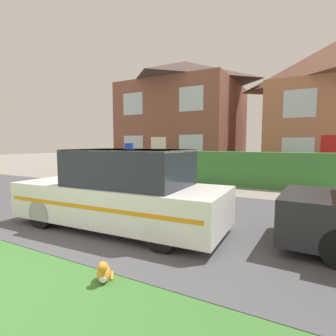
# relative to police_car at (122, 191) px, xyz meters

# --- Properties ---
(road_strip) EXTENTS (28.00, 5.79, 0.01)m
(road_strip) POSITION_rel_police_car_xyz_m (-0.05, 1.32, -0.75)
(road_strip) COLOR #4C4C51
(road_strip) RESTS_ON ground
(garden_hedge) EXTENTS (8.63, 0.55, 1.39)m
(garden_hedge) POSITION_rel_police_car_xyz_m (-0.09, 6.46, -0.06)
(garden_hedge) COLOR #3D7F38
(garden_hedge) RESTS_ON ground
(police_car) EXTENTS (4.44, 1.81, 1.71)m
(police_car) POSITION_rel_police_car_xyz_m (0.00, 0.00, 0.00)
(police_car) COLOR black
(police_car) RESTS_ON road_strip
(cat) EXTENTS (0.29, 0.37, 0.32)m
(cat) POSITION_rel_police_car_xyz_m (1.13, -1.79, -0.62)
(cat) COLOR orange
(cat) RESTS_ON ground
(house_left) EXTENTS (7.28, 7.00, 7.22)m
(house_left) POSITION_rel_police_car_xyz_m (-4.31, 12.35, 2.92)
(house_left) COLOR brown
(house_left) RESTS_ON ground
(wheelie_bin) EXTENTS (0.75, 0.79, 1.14)m
(wheelie_bin) POSITION_rel_police_car_xyz_m (2.79, 6.90, -0.18)
(wheelie_bin) COLOR #474C8C
(wheelie_bin) RESTS_ON ground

